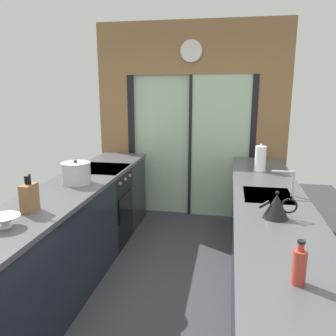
# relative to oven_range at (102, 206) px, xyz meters

# --- Properties ---
(ground_plane) EXTENTS (5.04, 7.60, 0.02)m
(ground_plane) POSITION_rel_oven_range_xyz_m (0.91, -0.65, -0.47)
(ground_plane) COLOR #38383D
(back_wall_unit) EXTENTS (2.64, 0.12, 2.70)m
(back_wall_unit) POSITION_rel_oven_range_xyz_m (0.91, 1.15, 1.07)
(back_wall_unit) COLOR olive
(back_wall_unit) RESTS_ON ground_plane
(left_counter_run) EXTENTS (0.62, 3.80, 0.92)m
(left_counter_run) POSITION_rel_oven_range_xyz_m (-0.00, -1.12, 0.01)
(left_counter_run) COLOR #1E232D
(left_counter_run) RESTS_ON ground_plane
(right_counter_run) EXTENTS (0.62, 3.80, 0.92)m
(right_counter_run) POSITION_rel_oven_range_xyz_m (1.82, -0.95, 0.01)
(right_counter_run) COLOR #1E232D
(right_counter_run) RESTS_ON ground_plane
(sink_faucet) EXTENTS (0.19, 0.02, 0.22)m
(sink_faucet) POSITION_rel_oven_range_xyz_m (1.96, -0.70, 0.62)
(sink_faucet) COLOR #B7BABC
(sink_faucet) RESTS_ON right_counter_run
(oven_range) EXTENTS (0.60, 0.60, 0.92)m
(oven_range) POSITION_rel_oven_range_xyz_m (0.00, 0.00, 0.00)
(oven_range) COLOR black
(oven_range) RESTS_ON ground_plane
(mixing_bowl_far) EXTENTS (0.21, 0.21, 0.08)m
(mixing_bowl_far) POSITION_rel_oven_range_xyz_m (0.02, -1.74, 0.51)
(mixing_bowl_far) COLOR silver
(mixing_bowl_far) RESTS_ON left_counter_run
(knife_block) EXTENTS (0.08, 0.14, 0.29)m
(knife_block) POSITION_rel_oven_range_xyz_m (0.02, -1.44, 0.57)
(knife_block) COLOR brown
(knife_block) RESTS_ON left_counter_run
(stock_pot) EXTENTS (0.28, 0.28, 0.23)m
(stock_pot) POSITION_rel_oven_range_xyz_m (0.02, -0.65, 0.57)
(stock_pot) COLOR #B7BABC
(stock_pot) RESTS_ON left_counter_run
(kettle) EXTENTS (0.26, 0.18, 0.20)m
(kettle) POSITION_rel_oven_range_xyz_m (1.80, -1.24, 0.55)
(kettle) COLOR black
(kettle) RESTS_ON right_counter_run
(soap_bottle) EXTENTS (0.07, 0.07, 0.22)m
(soap_bottle) POSITION_rel_oven_range_xyz_m (1.80, -2.08, 0.56)
(soap_bottle) COLOR #B23D2D
(soap_bottle) RESTS_ON right_counter_run
(paper_towel_roll) EXTENTS (0.14, 0.14, 0.31)m
(paper_towel_roll) POSITION_rel_oven_range_xyz_m (1.80, 0.18, 0.60)
(paper_towel_roll) COLOR #B7BABC
(paper_towel_roll) RESTS_ON right_counter_run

